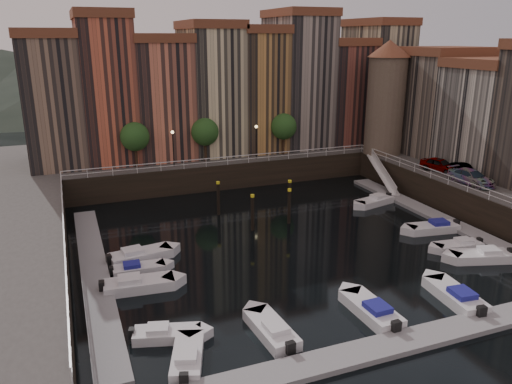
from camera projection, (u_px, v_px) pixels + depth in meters
name	position (u px, v px, depth m)	size (l,w,h in m)	color
ground	(284.00, 239.00, 44.20)	(200.00, 200.00, 0.00)	black
quay_far	(205.00, 159.00, 66.89)	(80.00, 20.00, 3.00)	black
dock_left	(95.00, 272.00, 37.66)	(2.00, 28.00, 0.35)	gray
dock_right	(439.00, 218.00, 48.85)	(2.00, 28.00, 0.35)	gray
dock_near	(405.00, 342.00, 29.02)	(30.00, 2.00, 0.35)	gray
mountains	(129.00, 71.00, 140.30)	(145.00, 100.00, 18.00)	#2D382D
far_terrace	(233.00, 88.00, 62.98)	(48.70, 10.30, 17.50)	#816752
right_terrace	(495.00, 110.00, 53.88)	(9.30, 24.30, 14.00)	#7A6B5C
corner_tower	(386.00, 96.00, 60.97)	(5.20, 5.20, 13.80)	#6B5B4C
promenade_trees	(210.00, 132.00, 57.97)	(21.20, 3.20, 5.20)	black
street_lamps	(216.00, 139.00, 57.40)	(10.36, 0.36, 4.18)	black
railings	(264.00, 184.00, 47.42)	(36.08, 34.04, 0.52)	white
gangway	(382.00, 173.00, 58.43)	(2.78, 8.32, 3.73)	white
mooring_pilings	(262.00, 204.00, 48.29)	(7.19, 5.56, 3.78)	black
boat_left_0	(166.00, 334.00, 29.52)	(4.31, 2.56, 0.97)	silver
boat_left_1	(137.00, 285.00, 35.24)	(5.24, 2.30, 1.18)	silver
boat_left_2	(138.00, 269.00, 37.81)	(4.15, 1.64, 0.95)	silver
boat_left_3	(139.00, 255.00, 39.94)	(5.29, 2.57, 1.19)	silver
boat_right_0	(482.00, 256.00, 39.85)	(5.10, 3.09, 1.14)	silver
boat_right_1	(459.00, 246.00, 41.94)	(4.41, 2.02, 0.99)	silver
boat_right_2	(434.00, 228.00, 45.77)	(5.09, 2.49, 1.14)	silver
boat_right_3	(375.00, 201.00, 53.19)	(4.83, 2.73, 1.08)	silver
boat_near_0	(187.00, 357.00, 27.38)	(2.86, 4.55, 1.02)	silver
boat_near_1	(272.00, 330.00, 29.82)	(2.08, 4.92, 1.12)	silver
boat_near_2	(372.00, 310.00, 31.93)	(2.00, 5.20, 1.19)	silver
boat_near_3	(456.00, 296.00, 33.66)	(2.38, 5.35, 1.21)	silver
car_a	(440.00, 166.00, 54.15)	(1.75, 4.34, 1.48)	gray
car_b	(462.00, 171.00, 52.22)	(1.43, 4.09, 1.35)	gray
car_c	(471.00, 178.00, 49.51)	(2.03, 4.98, 1.45)	gray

